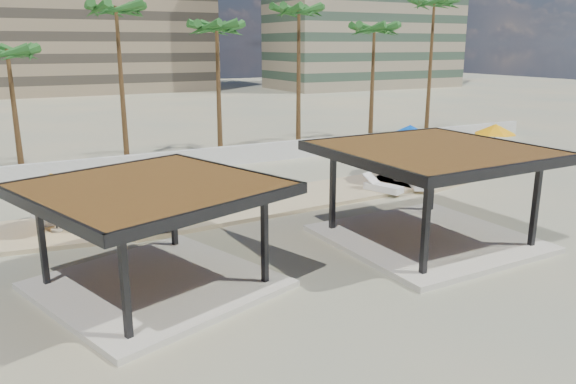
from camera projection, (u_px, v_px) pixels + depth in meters
name	position (u px, v px, depth m)	size (l,w,h in m)	color
ground	(328.00, 255.00, 20.19)	(200.00, 200.00, 0.00)	tan
promenade	(281.00, 197.00, 27.63)	(44.45, 7.97, 0.24)	#C6B284
boundary_wall	(188.00, 160.00, 33.71)	(56.00, 0.30, 1.20)	silver
pavilion_central	(430.00, 186.00, 21.03)	(7.48, 7.48, 3.69)	beige
pavilion_west	(153.00, 227.00, 16.96)	(8.36, 8.36, 3.35)	beige
umbrella_b	(52.00, 182.00, 21.69)	(2.82, 2.82, 2.35)	beige
umbrella_c	(400.00, 143.00, 29.83)	(3.07, 3.07, 2.43)	beige
umbrella_d	(410.00, 132.00, 31.93)	(4.03, 4.03, 2.71)	beige
umbrella_e	(495.00, 129.00, 35.12)	(3.41, 3.41, 2.32)	beige
lounger_a	(46.00, 216.00, 23.52)	(1.10, 2.07, 0.75)	white
lounger_b	(417.00, 182.00, 29.17)	(1.74, 2.37, 0.87)	white
lounger_c	(383.00, 187.00, 28.21)	(1.33, 2.19, 0.79)	white
lounger_d	(401.00, 167.00, 32.85)	(0.84, 2.23, 0.83)	white
palm_c	(8.00, 57.00, 29.90)	(3.00, 3.00, 7.74)	brown
palm_d	(116.00, 16.00, 32.71)	(3.00, 3.00, 10.14)	brown
palm_e	(217.00, 33.00, 35.22)	(3.00, 3.00, 9.16)	brown
palm_f	(299.00, 17.00, 37.81)	(3.00, 3.00, 10.35)	brown
palm_g	(374.00, 34.00, 40.45)	(3.00, 3.00, 9.21)	brown
palm_h	(434.00, 9.00, 43.18)	(3.00, 3.00, 11.23)	brown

